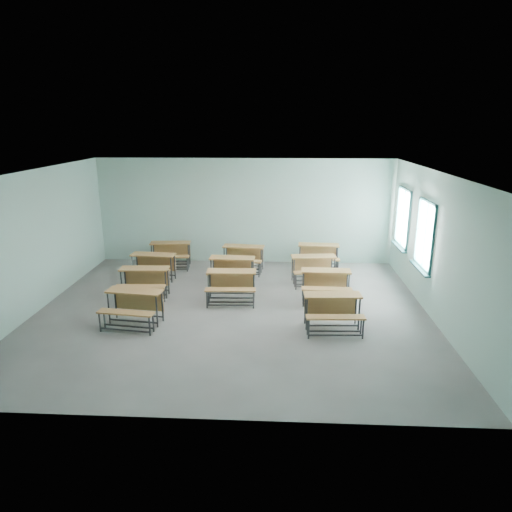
{
  "coord_description": "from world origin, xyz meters",
  "views": [
    {
      "loc": [
        1.08,
        -9.74,
        4.21
      ],
      "look_at": [
        0.5,
        1.2,
        1.0
      ],
      "focal_mm": 32.0,
      "sensor_mm": 36.0,
      "label": 1
    }
  ],
  "objects_px": {
    "desk_unit_r1c0": "(144,279)",
    "desk_unit_r3c0": "(170,251)",
    "desk_unit_r0c0": "(133,303)",
    "desk_unit_r1c2": "(326,281)",
    "desk_unit_r2c0": "(152,264)",
    "desk_unit_r2c1": "(232,267)",
    "desk_unit_r2c2": "(314,266)",
    "desk_unit_r0c2": "(333,307)",
    "desk_unit_r1c1": "(231,282)",
    "desk_unit_r3c1": "(243,255)",
    "desk_unit_r3c2": "(319,253)"
  },
  "relations": [
    {
      "from": "desk_unit_r0c0",
      "to": "desk_unit_r1c0",
      "type": "xyz_separation_m",
      "value": [
        -0.22,
        1.56,
        0.0
      ]
    },
    {
      "from": "desk_unit_r0c2",
      "to": "desk_unit_r1c1",
      "type": "distance_m",
      "value": 2.72
    },
    {
      "from": "desk_unit_r0c2",
      "to": "desk_unit_r3c2",
      "type": "bearing_deg",
      "value": 86.69
    },
    {
      "from": "desk_unit_r1c0",
      "to": "desk_unit_r3c1",
      "type": "xyz_separation_m",
      "value": [
        2.28,
        2.24,
        0.0
      ]
    },
    {
      "from": "desk_unit_r2c0",
      "to": "desk_unit_r3c2",
      "type": "distance_m",
      "value": 4.81
    },
    {
      "from": "desk_unit_r1c0",
      "to": "desk_unit_r2c2",
      "type": "relative_size",
      "value": 0.96
    },
    {
      "from": "desk_unit_r1c2",
      "to": "desk_unit_r3c1",
      "type": "distance_m",
      "value": 3.1
    },
    {
      "from": "desk_unit_r3c0",
      "to": "desk_unit_r3c2",
      "type": "xyz_separation_m",
      "value": [
        4.44,
        -0.0,
        0.0
      ]
    },
    {
      "from": "desk_unit_r1c0",
      "to": "desk_unit_r3c0",
      "type": "height_order",
      "value": "same"
    },
    {
      "from": "desk_unit_r1c0",
      "to": "desk_unit_r3c2",
      "type": "distance_m",
      "value": 5.16
    },
    {
      "from": "desk_unit_r3c0",
      "to": "desk_unit_r3c2",
      "type": "distance_m",
      "value": 4.44
    },
    {
      "from": "desk_unit_r2c0",
      "to": "desk_unit_r3c1",
      "type": "xyz_separation_m",
      "value": [
        2.41,
        0.99,
        0.0
      ]
    },
    {
      "from": "desk_unit_r0c0",
      "to": "desk_unit_r0c2",
      "type": "xyz_separation_m",
      "value": [
        4.25,
        -0.0,
        0.0
      ]
    },
    {
      "from": "desk_unit_r0c2",
      "to": "desk_unit_r1c2",
      "type": "bearing_deg",
      "value": 86.66
    },
    {
      "from": "desk_unit_r0c0",
      "to": "desk_unit_r1c2",
      "type": "xyz_separation_m",
      "value": [
        4.26,
        1.63,
        0.0
      ]
    },
    {
      "from": "desk_unit_r1c1",
      "to": "desk_unit_r2c1",
      "type": "bearing_deg",
      "value": 93.4
    },
    {
      "from": "desk_unit_r2c1",
      "to": "desk_unit_r2c2",
      "type": "height_order",
      "value": "same"
    },
    {
      "from": "desk_unit_r3c1",
      "to": "desk_unit_r3c0",
      "type": "bearing_deg",
      "value": 178.28
    },
    {
      "from": "desk_unit_r0c2",
      "to": "desk_unit_r1c0",
      "type": "xyz_separation_m",
      "value": [
        -4.48,
        1.56,
        0.0
      ]
    },
    {
      "from": "desk_unit_r2c0",
      "to": "desk_unit_r2c1",
      "type": "relative_size",
      "value": 1.02
    },
    {
      "from": "desk_unit_r0c0",
      "to": "desk_unit_r1c0",
      "type": "distance_m",
      "value": 1.58
    },
    {
      "from": "desk_unit_r0c0",
      "to": "desk_unit_r0c2",
      "type": "height_order",
      "value": "same"
    },
    {
      "from": "desk_unit_r0c2",
      "to": "desk_unit_r2c0",
      "type": "bearing_deg",
      "value": 145.64
    },
    {
      "from": "desk_unit_r0c2",
      "to": "desk_unit_r3c2",
      "type": "xyz_separation_m",
      "value": [
        0.02,
        4.1,
        0.0
      ]
    },
    {
      "from": "desk_unit_r1c0",
      "to": "desk_unit_r1c2",
      "type": "bearing_deg",
      "value": -1.29
    },
    {
      "from": "desk_unit_r0c0",
      "to": "desk_unit_r2c2",
      "type": "relative_size",
      "value": 1.0
    },
    {
      "from": "desk_unit_r1c0",
      "to": "desk_unit_r1c1",
      "type": "xyz_separation_m",
      "value": [
        2.19,
        -0.1,
        0.0
      ]
    },
    {
      "from": "desk_unit_r2c0",
      "to": "desk_unit_r3c1",
      "type": "relative_size",
      "value": 0.99
    },
    {
      "from": "desk_unit_r0c2",
      "to": "desk_unit_r1c0",
      "type": "height_order",
      "value": "same"
    },
    {
      "from": "desk_unit_r2c0",
      "to": "desk_unit_r2c2",
      "type": "height_order",
      "value": "same"
    },
    {
      "from": "desk_unit_r1c1",
      "to": "desk_unit_r3c2",
      "type": "xyz_separation_m",
      "value": [
        2.31,
        2.64,
        0.0
      ]
    },
    {
      "from": "desk_unit_r2c2",
      "to": "desk_unit_r3c2",
      "type": "distance_m",
      "value": 1.26
    },
    {
      "from": "desk_unit_r2c2",
      "to": "desk_unit_r0c2",
      "type": "bearing_deg",
      "value": -92.68
    },
    {
      "from": "desk_unit_r1c2",
      "to": "desk_unit_r3c2",
      "type": "relative_size",
      "value": 0.98
    },
    {
      "from": "desk_unit_r0c2",
      "to": "desk_unit_r3c1",
      "type": "distance_m",
      "value": 4.39
    },
    {
      "from": "desk_unit_r1c0",
      "to": "desk_unit_r3c2",
      "type": "xyz_separation_m",
      "value": [
        4.5,
        2.54,
        0.0
      ]
    },
    {
      "from": "desk_unit_r2c1",
      "to": "desk_unit_r3c2",
      "type": "height_order",
      "value": "same"
    },
    {
      "from": "desk_unit_r2c2",
      "to": "desk_unit_r3c0",
      "type": "distance_m",
      "value": 4.4
    },
    {
      "from": "desk_unit_r0c0",
      "to": "desk_unit_r2c1",
      "type": "xyz_separation_m",
      "value": [
        1.85,
        2.6,
        0.0
      ]
    },
    {
      "from": "desk_unit_r3c2",
      "to": "desk_unit_r0c2",
      "type": "bearing_deg",
      "value": -87.44
    },
    {
      "from": "desk_unit_r3c0",
      "to": "desk_unit_r3c1",
      "type": "height_order",
      "value": "same"
    },
    {
      "from": "desk_unit_r3c0",
      "to": "desk_unit_r3c2",
      "type": "bearing_deg",
      "value": -5.03
    },
    {
      "from": "desk_unit_r0c0",
      "to": "desk_unit_r3c2",
      "type": "height_order",
      "value": "same"
    },
    {
      "from": "desk_unit_r1c1",
      "to": "desk_unit_r3c2",
      "type": "distance_m",
      "value": 3.51
    },
    {
      "from": "desk_unit_r2c1",
      "to": "desk_unit_r3c0",
      "type": "bearing_deg",
      "value": 146.41
    },
    {
      "from": "desk_unit_r0c2",
      "to": "desk_unit_r3c1",
      "type": "xyz_separation_m",
      "value": [
        -2.2,
        3.8,
        0.0
      ]
    },
    {
      "from": "desk_unit_r2c2",
      "to": "desk_unit_r3c1",
      "type": "relative_size",
      "value": 1.01
    },
    {
      "from": "desk_unit_r3c2",
      "to": "desk_unit_r1c1",
      "type": "bearing_deg",
      "value": -128.41
    },
    {
      "from": "desk_unit_r2c1",
      "to": "desk_unit_r0c0",
      "type": "bearing_deg",
      "value": -122.37
    },
    {
      "from": "desk_unit_r0c0",
      "to": "desk_unit_r2c1",
      "type": "distance_m",
      "value": 3.19
    }
  ]
}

